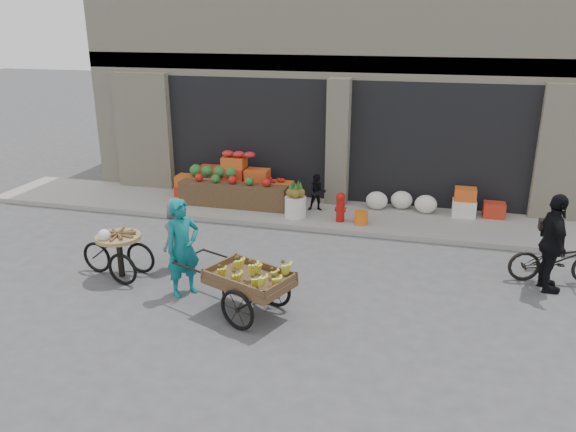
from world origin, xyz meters
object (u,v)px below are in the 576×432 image
(orange_bucket, at_px, (361,218))
(seated_person, at_px, (317,192))
(banana_cart, at_px, (247,276))
(tricycle_cart, at_px, (119,249))
(fire_hydrant, at_px, (341,206))
(bicycle, at_px, (557,259))
(vendor_grey, at_px, (178,234))
(vendor_woman, at_px, (183,248))
(pineapple_bin, at_px, (295,207))
(cyclist, at_px, (553,243))

(orange_bucket, bearing_deg, seated_person, 149.74)
(banana_cart, height_order, tricycle_cart, banana_cart)
(fire_hydrant, height_order, bicycle, bicycle)
(vendor_grey, bearing_deg, vendor_woman, 42.00)
(fire_hydrant, bearing_deg, pineapple_bin, 177.40)
(bicycle, bearing_deg, cyclist, 144.51)
(orange_bucket, distance_m, bicycle, 4.30)
(banana_cart, relative_size, bicycle, 1.43)
(orange_bucket, distance_m, tricycle_cart, 5.52)
(pineapple_bin, distance_m, fire_hydrant, 1.11)
(seated_person, bearing_deg, pineapple_bin, -133.69)
(fire_hydrant, xyz_separation_m, bicycle, (4.37, -1.93, -0.05))
(vendor_woman, bearing_deg, fire_hydrant, 9.60)
(orange_bucket, relative_size, seated_person, 0.34)
(banana_cart, bearing_deg, vendor_woman, -175.84)
(pineapple_bin, bearing_deg, vendor_woman, -103.07)
(tricycle_cart, distance_m, cyclist, 7.86)
(tricycle_cart, distance_m, bicycle, 8.13)
(fire_hydrant, relative_size, tricycle_cart, 0.49)
(fire_hydrant, xyz_separation_m, vendor_woman, (-2.07, -4.13, 0.38))
(orange_bucket, bearing_deg, bicycle, -25.89)
(seated_person, height_order, vendor_grey, vendor_grey)
(fire_hydrant, xyz_separation_m, banana_cart, (-0.76, -4.54, 0.19))
(bicycle, bearing_deg, vendor_woman, 99.95)
(fire_hydrant, height_order, cyclist, cyclist)
(bicycle, bearing_deg, pineapple_bin, 61.19)
(vendor_woman, relative_size, vendor_grey, 1.23)
(cyclist, bearing_deg, banana_cart, 105.25)
(pineapple_bin, distance_m, orange_bucket, 1.61)
(pineapple_bin, bearing_deg, orange_bucket, -3.58)
(cyclist, bearing_deg, bicycle, -35.49)
(vendor_woman, xyz_separation_m, cyclist, (6.24, 1.80, 0.02))
(pineapple_bin, relative_size, fire_hydrant, 0.73)
(orange_bucket, relative_size, vendor_woman, 0.18)
(fire_hydrant, height_order, tricycle_cart, tricycle_cart)
(pineapple_bin, xyz_separation_m, vendor_grey, (-1.53, -3.19, 0.34))
(vendor_grey, height_order, cyclist, cyclist)
(pineapple_bin, relative_size, bicycle, 0.30)
(fire_hydrant, bearing_deg, tricycle_cart, -133.06)
(orange_bucket, height_order, vendor_woman, vendor_woman)
(cyclist, bearing_deg, vendor_woman, 97.17)
(fire_hydrant, xyz_separation_m, cyclist, (4.17, -2.33, 0.40))
(orange_bucket, xyz_separation_m, cyclist, (3.67, -2.28, 0.63))
(fire_hydrant, height_order, vendor_woman, vendor_woman)
(tricycle_cart, height_order, cyclist, cyclist)
(vendor_woman, bearing_deg, pineapple_bin, 23.16)
(orange_bucket, xyz_separation_m, vendor_grey, (-3.13, -3.09, 0.44))
(tricycle_cart, bearing_deg, seated_person, 63.76)
(seated_person, distance_m, tricycle_cart, 5.28)
(banana_cart, distance_m, tricycle_cart, 2.88)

